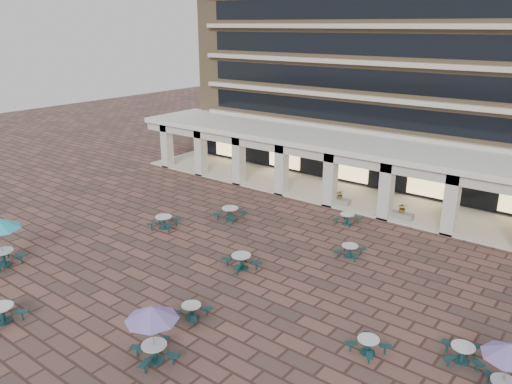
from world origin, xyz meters
TOP-DOWN VIEW (x-y plane):
  - ground at (0.00, 0.00)m, footprint 120.00×120.00m
  - apartment_building at (0.00, 25.47)m, footprint 40.00×15.50m
  - retail_arcade at (0.00, 14.80)m, footprint 42.00×6.60m
  - picnic_table_0 at (-6.03, -9.42)m, footprint 1.79×1.79m
  - picnic_table_1 at (0.31, -4.12)m, footprint 1.61×1.61m
  - picnic_table_3 at (7.64, -1.63)m, footprint 1.71×1.71m
  - picnic_table_5 at (-0.94, 0.92)m, footprint 2.15×2.15m
  - picnic_table_6 at (1.31, -7.14)m, footprint 2.08×2.08m
  - picnic_table_7 at (10.76, 0.12)m, footprint 1.86×1.86m
  - picnic_table_8 at (-8.41, 2.22)m, footprint 2.18×2.18m
  - picnic_table_9 at (2.99, 5.76)m, footprint 1.66×1.66m
  - picnic_table_11 at (12.47, -1.03)m, footprint 1.88×1.88m
  - picnic_table_12 at (-6.00, 5.95)m, footprint 1.96×1.96m
  - picnic_table_13 at (0.58, 10.00)m, footprint 1.63×1.63m
  - planter_left at (-1.51, 12.90)m, footprint 1.50×0.69m
  - planter_right at (3.15, 12.90)m, footprint 1.50×0.76m

SIDE VIEW (x-z plane):
  - ground at x=0.00m, z-range 0.00..0.00m
  - picnic_table_3 at x=7.64m, z-range 0.06..0.72m
  - picnic_table_1 at x=0.31m, z-range 0.06..0.72m
  - picnic_table_7 at x=10.76m, z-range 0.07..0.75m
  - picnic_table_9 at x=2.99m, z-range 0.07..0.76m
  - picnic_table_13 at x=0.58m, z-range 0.07..0.77m
  - planter_left at x=-1.51m, z-range -0.15..0.99m
  - planter_right at x=3.15m, z-range -0.14..1.06m
  - picnic_table_0 at x=-6.03m, z-range 0.08..0.87m
  - picnic_table_5 at x=-0.94m, z-range 0.08..0.87m
  - picnic_table_8 at x=-8.41m, z-range 0.08..0.88m
  - picnic_table_12 at x=-6.00m, z-range 0.08..0.91m
  - picnic_table_11 at x=12.47m, z-range 0.76..2.93m
  - picnic_table_6 at x=1.31m, z-range 0.84..3.24m
  - retail_arcade at x=0.00m, z-range 0.80..5.20m
  - apartment_building at x=0.00m, z-range 0.00..25.20m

